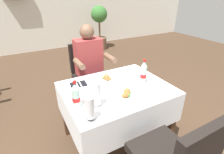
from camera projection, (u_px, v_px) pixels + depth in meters
The scene contains 12 objects.
ground_plane at pixel (114, 148), 2.00m from camera, with size 11.00×11.00×0.00m, color #473323.
main_dining_table at pixel (116, 101), 1.88m from camera, with size 1.10×0.86×0.73m.
chair_far_diner_seat at pixel (88, 73), 2.53m from camera, with size 0.44×0.50×0.97m.
seated_diner_far at pixel (91, 66), 2.37m from camera, with size 0.50×0.46×1.26m.
plate_near_camera at pixel (127, 94), 1.64m from camera, with size 0.24×0.24×0.07m.
plate_far_diner at pixel (107, 78), 1.96m from camera, with size 0.26×0.26×0.07m.
beer_glass_left at pixel (97, 95), 1.46m from camera, with size 0.07×0.07×0.24m.
beer_glass_middle at pixel (90, 109), 1.30m from camera, with size 0.08×0.08×0.22m.
cola_bottle_primary at pixel (76, 96), 1.46m from camera, with size 0.07×0.07×0.25m.
cola_bottle_secondary at pixel (143, 73), 1.84m from camera, with size 0.07×0.07×0.28m.
napkin_cutlery_set at pixel (78, 84), 1.86m from camera, with size 0.18×0.19×0.01m.
potted_plant_corner at pixel (99, 25), 5.09m from camera, with size 0.47×0.47×1.28m.
Camera 1 is at (-0.70, -1.23, 1.64)m, focal length 27.58 mm.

